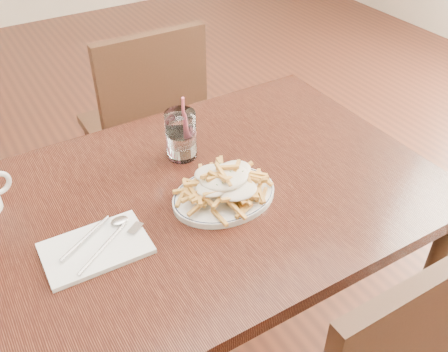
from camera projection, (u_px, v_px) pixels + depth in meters
table at (200, 215)px, 1.30m from camera, size 1.20×0.80×0.75m
chair_far at (147, 119)px, 1.98m from camera, size 0.42×0.42×0.90m
fries_plate at (224, 196)px, 1.22m from camera, size 0.32×0.30×0.02m
loaded_fries at (224, 181)px, 1.20m from camera, size 0.23×0.18×0.07m
napkin at (96, 248)px, 1.09m from camera, size 0.23×0.15×0.01m
cutlery at (94, 244)px, 1.09m from camera, size 0.20×0.17×0.01m
water_glass at (181, 138)px, 1.34m from camera, size 0.08×0.08×0.18m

